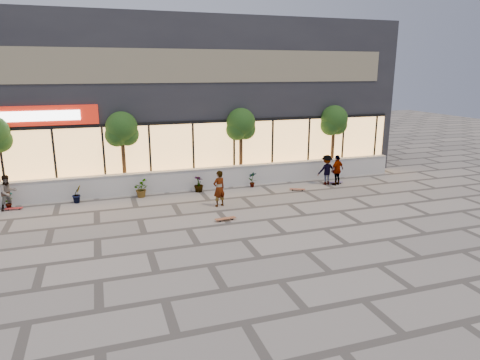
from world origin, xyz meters
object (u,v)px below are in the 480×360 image
object	(u,v)px
skateboard_center	(225,219)
skater_right_near	(337,170)
tree_midwest	(122,131)
skater_center	(219,189)
skateboard_right_near	(297,189)
tree_east	(334,122)
skateboard_left	(14,208)
skater_left	(8,193)
skateboard_right_far	(336,182)
tree_mideast	(241,126)
skater_right_far	(327,170)

from	to	relation	value
skateboard_center	skater_right_near	bearing A→B (deg)	19.67
tree_midwest	skater_center	xyz separation A→B (m)	(3.73, -3.77, -2.18)
tree_midwest	skateboard_right_near	bearing A→B (deg)	-17.79
tree_east	skateboard_left	size ratio (longest dim) A/B	5.56
skater_center	skater_left	size ratio (longest dim) A/B	1.05
tree_east	skateboard_left	distance (m)	16.58
skateboard_center	skateboard_left	distance (m)	9.20
skater_right_near	skateboard_center	xyz separation A→B (m)	(-7.04, -3.40, -0.71)
skateboard_center	skateboard_right_near	world-z (taller)	skateboard_center
tree_midwest	skater_left	bearing A→B (deg)	-164.10
tree_midwest	skateboard_right_far	distance (m)	11.18
tree_mideast	skater_right_far	world-z (taller)	tree_mideast
skateboard_right_far	skateboard_center	bearing A→B (deg)	-147.26
tree_east	skater_center	distance (m)	8.90
skater_left	skateboard_left	size ratio (longest dim) A/B	2.16
skateboard_right_near	skater_right_near	bearing A→B (deg)	34.18
skater_center	skateboard_center	xyz separation A→B (m)	(-0.28, -1.88, -0.72)
tree_mideast	tree_east	distance (m)	5.50
skater_right_far	skateboard_center	world-z (taller)	skater_right_far
tree_midwest	skater_right_far	world-z (taller)	tree_midwest
skateboard_center	skateboard_right_near	bearing A→B (deg)	27.28
tree_mideast	skateboard_left	size ratio (longest dim) A/B	5.56
tree_midwest	skateboard_center	world-z (taller)	tree_midwest
skater_left	tree_midwest	bearing A→B (deg)	-18.80
tree_mideast	skater_right_far	distance (m)	5.01
skater_right_far	skateboard_right_far	distance (m)	0.89
tree_midwest	tree_east	xyz separation A→B (m)	(11.50, 0.00, 0.00)
tree_east	skater_left	xyz separation A→B (m)	(-16.41, -1.40, -2.22)
tree_mideast	skater_right_near	xyz separation A→B (m)	(4.50, -2.25, -2.19)
tree_mideast	skateboard_left	bearing A→B (deg)	-172.06
tree_east	skateboard_right_near	size ratio (longest dim) A/B	5.02
tree_mideast	skater_left	size ratio (longest dim) A/B	2.57
skateboard_center	skateboard_left	xyz separation A→B (m)	(-8.21, 4.15, -0.02)
tree_east	skateboard_right_near	distance (m)	5.18
tree_east	skateboard_center	distance (m)	10.25
tree_midwest	skater_right_far	xyz separation A→B (m)	(10.05, -1.95, -2.21)
tree_midwest	skater_right_near	bearing A→B (deg)	-12.09
tree_mideast	skateboard_right_near	world-z (taller)	tree_mideast
tree_east	skater_center	size ratio (longest dim) A/B	2.44
skater_left	skateboard_right_far	distance (m)	15.54
skater_center	tree_midwest	bearing A→B (deg)	-64.56
tree_midwest	skateboard_right_far	bearing A→B (deg)	-10.82
skater_right_near	skateboard_left	xyz separation A→B (m)	(-15.26, 0.75, -0.72)
skater_left	skater_right_far	size ratio (longest dim) A/B	0.98
skater_right_near	skateboard_right_far	world-z (taller)	skater_right_near
tree_midwest	tree_east	world-z (taller)	same
tree_mideast	tree_east	xyz separation A→B (m)	(5.50, 0.00, 0.00)
skater_right_near	skateboard_center	size ratio (longest dim) A/B	1.82
skater_center	skateboard_right_near	distance (m)	4.57
skateboard_right_near	skater_right_far	bearing A→B (deg)	44.22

